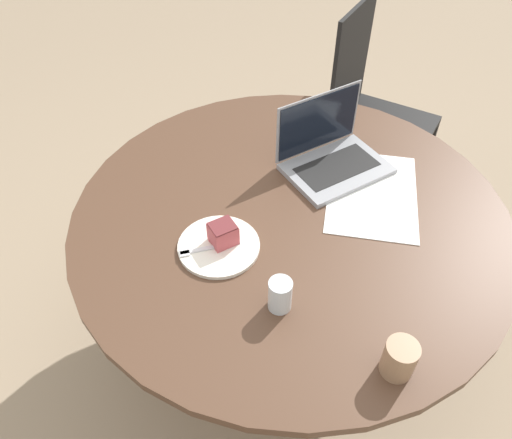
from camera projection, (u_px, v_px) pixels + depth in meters
The scene contains 10 objects.
ground_plane at pixel (282, 342), 2.04m from camera, with size 12.00×12.00×0.00m, color gray.
dining_table at pixel (289, 240), 1.60m from camera, with size 1.32×1.32×0.75m.
chair at pixel (370, 115), 2.29m from camera, with size 0.59×0.59×0.99m.
paper_document at pixel (372, 193), 1.56m from camera, with size 0.47×0.40×0.00m.
plate at pixel (219, 246), 1.40m from camera, with size 0.23×0.23×0.01m.
cake_slice at pixel (223, 234), 1.38m from camera, with size 0.08×0.09×0.07m.
fork at pixel (204, 249), 1.38m from camera, with size 0.03×0.17×0.00m.
coffee_glass at pixel (399, 359), 1.11m from camera, with size 0.08×0.08×0.10m.
water_glass at pixel (280, 295), 1.24m from camera, with size 0.06×0.06×0.09m.
laptop at pixel (332, 156), 1.63m from camera, with size 0.33×0.38×0.23m.
Camera 1 is at (-1.03, 0.32, 1.81)m, focal length 35.00 mm.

